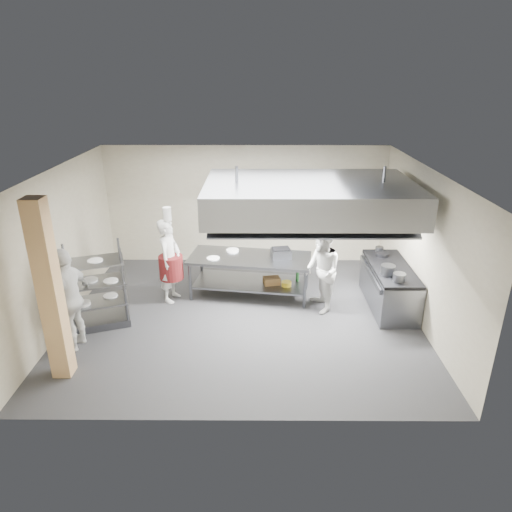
{
  "coord_description": "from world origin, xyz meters",
  "views": [
    {
      "loc": [
        0.31,
        -8.18,
        4.67
      ],
      "look_at": [
        0.27,
        0.2,
        1.25
      ],
      "focal_mm": 32.0,
      "sensor_mm": 36.0,
      "label": 1
    }
  ],
  "objects_px": {
    "griddle": "(281,254)",
    "pass_rack": "(96,286)",
    "island": "(250,276)",
    "chef_head": "(170,261)",
    "chef_plating": "(70,299)",
    "chef_line": "(321,271)",
    "cooking_range": "(389,287)",
    "stockpot": "(388,270)"
  },
  "relations": [
    {
      "from": "chef_plating",
      "to": "cooking_range",
      "type": "bearing_deg",
      "value": 115.47
    },
    {
      "from": "cooking_range",
      "to": "chef_plating",
      "type": "height_order",
      "value": "chef_plating"
    },
    {
      "from": "island",
      "to": "chef_head",
      "type": "height_order",
      "value": "chef_head"
    },
    {
      "from": "island",
      "to": "pass_rack",
      "type": "bearing_deg",
      "value": -147.51
    },
    {
      "from": "chef_head",
      "to": "stockpot",
      "type": "xyz_separation_m",
      "value": [
        4.46,
        -0.65,
        0.08
      ]
    },
    {
      "from": "island",
      "to": "chef_plating",
      "type": "height_order",
      "value": "chef_plating"
    },
    {
      "from": "island",
      "to": "chef_head",
      "type": "bearing_deg",
      "value": -163.46
    },
    {
      "from": "cooking_range",
      "to": "pass_rack",
      "type": "bearing_deg",
      "value": -172.13
    },
    {
      "from": "stockpot",
      "to": "cooking_range",
      "type": "bearing_deg",
      "value": 64.25
    },
    {
      "from": "griddle",
      "to": "stockpot",
      "type": "height_order",
      "value": "griddle"
    },
    {
      "from": "cooking_range",
      "to": "stockpot",
      "type": "xyz_separation_m",
      "value": [
        -0.19,
        -0.39,
        0.58
      ]
    },
    {
      "from": "island",
      "to": "stockpot",
      "type": "bearing_deg",
      "value": -9.56
    },
    {
      "from": "chef_head",
      "to": "chef_plating",
      "type": "distance_m",
      "value": 2.32
    },
    {
      "from": "chef_plating",
      "to": "stockpot",
      "type": "relative_size",
      "value": 6.7
    },
    {
      "from": "cooking_range",
      "to": "stockpot",
      "type": "bearing_deg",
      "value": -115.75
    },
    {
      "from": "griddle",
      "to": "pass_rack",
      "type": "bearing_deg",
      "value": -170.87
    },
    {
      "from": "chef_line",
      "to": "stockpot",
      "type": "bearing_deg",
      "value": 71.39
    },
    {
      "from": "island",
      "to": "chef_head",
      "type": "xyz_separation_m",
      "value": [
        -1.7,
        -0.24,
        0.46
      ]
    },
    {
      "from": "chef_plating",
      "to": "stockpot",
      "type": "height_order",
      "value": "chef_plating"
    },
    {
      "from": "pass_rack",
      "to": "stockpot",
      "type": "bearing_deg",
      "value": -15.13
    },
    {
      "from": "pass_rack",
      "to": "griddle",
      "type": "distance_m",
      "value": 3.82
    },
    {
      "from": "cooking_range",
      "to": "chef_line",
      "type": "relative_size",
      "value": 1.12
    },
    {
      "from": "cooking_range",
      "to": "chef_head",
      "type": "relative_size",
      "value": 1.09
    },
    {
      "from": "griddle",
      "to": "cooking_range",
      "type": "bearing_deg",
      "value": -21.05
    },
    {
      "from": "pass_rack",
      "to": "island",
      "type": "bearing_deg",
      "value": 4.77
    },
    {
      "from": "chef_plating",
      "to": "griddle",
      "type": "relative_size",
      "value": 4.67
    },
    {
      "from": "pass_rack",
      "to": "griddle",
      "type": "height_order",
      "value": "pass_rack"
    },
    {
      "from": "island",
      "to": "griddle",
      "type": "bearing_deg",
      "value": 3.41
    },
    {
      "from": "island",
      "to": "chef_line",
      "type": "height_order",
      "value": "chef_line"
    },
    {
      "from": "cooking_range",
      "to": "chef_head",
      "type": "bearing_deg",
      "value": 176.86
    },
    {
      "from": "pass_rack",
      "to": "chef_plating",
      "type": "bearing_deg",
      "value": -124.01
    },
    {
      "from": "pass_rack",
      "to": "griddle",
      "type": "xyz_separation_m",
      "value": [
        3.6,
        1.25,
        0.18
      ]
    },
    {
      "from": "pass_rack",
      "to": "chef_head",
      "type": "relative_size",
      "value": 0.9
    },
    {
      "from": "stockpot",
      "to": "chef_head",
      "type": "bearing_deg",
      "value": 171.74
    },
    {
      "from": "chef_line",
      "to": "griddle",
      "type": "xyz_separation_m",
      "value": [
        -0.8,
        0.64,
        0.12
      ]
    },
    {
      "from": "griddle",
      "to": "stockpot",
      "type": "distance_m",
      "value": 2.25
    },
    {
      "from": "island",
      "to": "pass_rack",
      "type": "xyz_separation_m",
      "value": [
        -2.93,
        -1.31,
        0.37
      ]
    },
    {
      "from": "chef_head",
      "to": "griddle",
      "type": "bearing_deg",
      "value": -72.42
    },
    {
      "from": "pass_rack",
      "to": "stockpot",
      "type": "relative_size",
      "value": 5.84
    },
    {
      "from": "chef_plating",
      "to": "stockpot",
      "type": "distance_m",
      "value": 6.01
    },
    {
      "from": "chef_plating",
      "to": "island",
      "type": "bearing_deg",
      "value": 134.49
    },
    {
      "from": "island",
      "to": "chef_line",
      "type": "bearing_deg",
      "value": -17.13
    }
  ]
}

